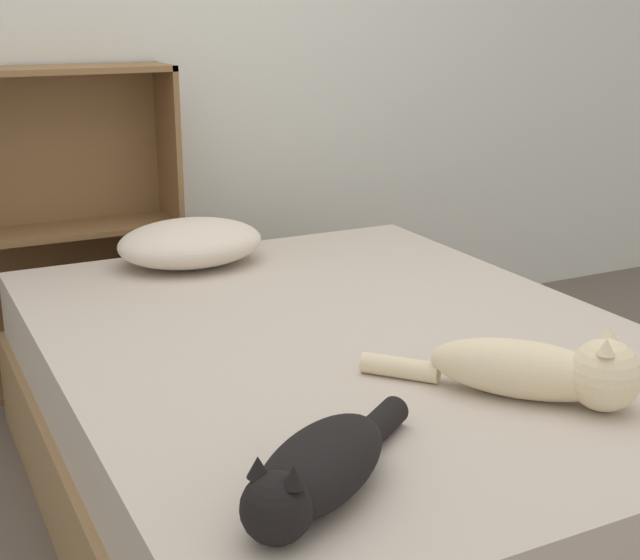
# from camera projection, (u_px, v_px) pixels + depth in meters

# --- Properties ---
(ground_plane) EXTENTS (8.00, 8.00, 0.00)m
(ground_plane) POSITION_uv_depth(u_px,v_px,m) (345.00, 509.00, 2.40)
(ground_plane) COLOR brown
(wall_back) EXTENTS (8.00, 0.06, 2.50)m
(wall_back) POSITION_uv_depth(u_px,v_px,m) (165.00, 20.00, 3.23)
(wall_back) COLOR silver
(wall_back) RESTS_ON ground_plane
(bed) EXTENTS (1.47, 1.96, 0.51)m
(bed) POSITION_uv_depth(u_px,v_px,m) (345.00, 425.00, 2.33)
(bed) COLOR #99754C
(bed) RESTS_ON ground_plane
(pillow) EXTENTS (0.46, 0.36, 0.14)m
(pillow) POSITION_uv_depth(u_px,v_px,m) (190.00, 243.00, 2.83)
(pillow) COLOR beige
(pillow) RESTS_ON bed
(cat_light) EXTENTS (0.44, 0.48, 0.17)m
(cat_light) POSITION_uv_depth(u_px,v_px,m) (544.00, 371.00, 1.85)
(cat_light) COLOR beige
(cat_light) RESTS_ON bed
(cat_dark) EXTENTS (0.46, 0.37, 0.14)m
(cat_dark) POSITION_uv_depth(u_px,v_px,m) (318.00, 470.00, 1.48)
(cat_dark) COLOR black
(cat_dark) RESTS_ON bed
(bookshelf) EXTENTS (0.95, 0.26, 1.11)m
(bookshelf) POSITION_uv_depth(u_px,v_px,m) (32.00, 228.00, 3.09)
(bookshelf) COLOR brown
(bookshelf) RESTS_ON ground_plane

